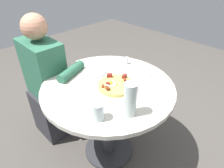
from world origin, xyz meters
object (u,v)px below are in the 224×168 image
at_px(water_glass, 98,112).
at_px(fork, 140,73).
at_px(bread_plate, 94,72).
at_px(salt_shaker, 126,61).
at_px(water_bottle, 130,99).
at_px(knife, 143,71).
at_px(pizza_plate, 116,87).
at_px(dining_table, 108,103).
at_px(breakfast_pizza, 116,85).
at_px(person_seated, 48,88).

bearing_deg(water_glass, fork, -75.28).
height_order(bread_plate, salt_shaker, salt_shaker).
bearing_deg(water_bottle, knife, -61.72).
height_order(pizza_plate, water_glass, water_glass).
relative_size(dining_table, breakfast_pizza, 3.69).
relative_size(breakfast_pizza, water_glass, 2.39).
height_order(pizza_plate, water_bottle, water_bottle).
xyz_separation_m(person_seated, salt_shaker, (-0.43, -0.52, 0.23)).
height_order(person_seated, water_bottle, person_seated).
xyz_separation_m(person_seated, fork, (-0.61, -0.48, 0.21)).
xyz_separation_m(breakfast_pizza, bread_plate, (0.26, -0.03, -0.02)).
bearing_deg(water_bottle, fork, -59.02).
xyz_separation_m(fork, knife, (-0.01, -0.04, 0.00)).
bearing_deg(water_glass, breakfast_pizza, -63.86).
xyz_separation_m(person_seated, breakfast_pizza, (-0.62, -0.21, 0.23)).
distance_m(person_seated, pizza_plate, 0.69).
distance_m(dining_table, water_bottle, 0.42).
xyz_separation_m(breakfast_pizza, knife, (0.00, -0.31, -0.02)).
bearing_deg(fork, dining_table, -91.92).
distance_m(person_seated, water_bottle, 0.91).
relative_size(knife, water_glass, 1.70).
relative_size(breakfast_pizza, water_bottle, 1.21).
xyz_separation_m(person_seated, pizza_plate, (-0.62, -0.21, 0.21)).
height_order(person_seated, water_glass, person_seated).
relative_size(dining_table, bread_plate, 5.39).
bearing_deg(person_seated, water_glass, 174.18).
xyz_separation_m(fork, water_glass, (-0.15, 0.56, 0.05)).
distance_m(dining_table, bread_plate, 0.26).
relative_size(pizza_plate, fork, 1.66).
distance_m(fork, water_glass, 0.58).
bearing_deg(pizza_plate, breakfast_pizza, 5.58).
height_order(bread_plate, knife, bread_plate).
height_order(breakfast_pizza, water_glass, water_glass).
relative_size(person_seated, breakfast_pizza, 4.48).
xyz_separation_m(breakfast_pizza, fork, (0.01, -0.27, -0.02)).
distance_m(knife, water_glass, 0.61).
bearing_deg(salt_shaker, water_bottle, 133.32).
xyz_separation_m(bread_plate, fork, (-0.26, -0.25, 0.00)).
bearing_deg(water_glass, dining_table, -53.01).
distance_m(bread_plate, salt_shaker, 0.30).
bearing_deg(salt_shaker, person_seated, 50.57).
xyz_separation_m(person_seated, water_bottle, (-0.85, -0.08, 0.31)).
distance_m(breakfast_pizza, bread_plate, 0.27).
xyz_separation_m(pizza_plate, fork, (0.01, -0.27, 0.00)).
relative_size(pizza_plate, salt_shaker, 5.12).
height_order(water_glass, water_bottle, water_bottle).
height_order(dining_table, person_seated, person_seated).
distance_m(fork, salt_shaker, 0.19).
relative_size(pizza_plate, bread_plate, 1.72).
distance_m(dining_table, water_glass, 0.41).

